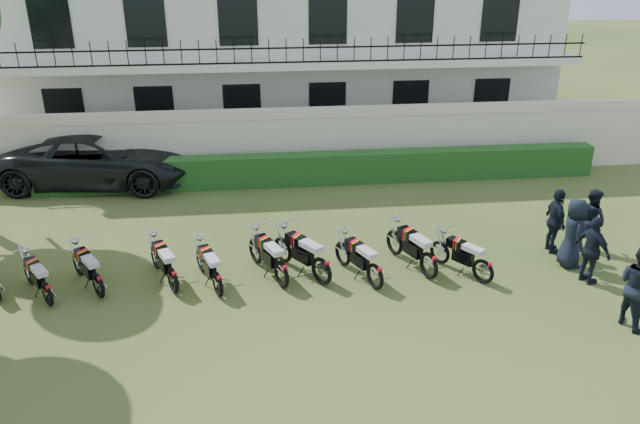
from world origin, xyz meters
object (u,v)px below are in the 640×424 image
object	(u,v)px
motorcycle_8	(429,259)
officer_4	(591,219)
motorcycle_2	(97,279)
motorcycle_1	(46,288)
motorcycle_6	(322,265)
motorcycle_3	(173,274)
officer_5	(555,221)
motorcycle_4	(217,278)
officer_1	(639,286)
motorcycle_9	(484,266)
motorcycle_5	(281,268)
officer_3	(573,233)
motorcycle_7	(375,270)
officer_2	(592,251)
suv	(98,159)

from	to	relation	value
motorcycle_8	officer_4	size ratio (longest dim) A/B	1.19
motorcycle_2	officer_4	distance (m)	11.93
motorcycle_1	motorcycle_6	xyz separation A→B (m)	(5.92, 0.27, 0.07)
motorcycle_3	officer_5	distance (m)	9.34
motorcycle_1	motorcycle_3	distance (m)	2.62
motorcycle_4	officer_5	xyz separation A→B (m)	(8.28, 1.31, 0.38)
motorcycle_3	officer_1	bearing A→B (deg)	-37.40
motorcycle_2	officer_4	xyz separation A→B (m)	(11.87, 1.20, 0.33)
motorcycle_4	motorcycle_9	bearing A→B (deg)	-21.06
motorcycle_5	motorcycle_9	xyz separation A→B (m)	(4.57, -0.31, -0.04)
motorcycle_2	motorcycle_1	bearing A→B (deg)	160.50
motorcycle_5	officer_4	bearing A→B (deg)	-15.65
officer_1	officer_5	bearing A→B (deg)	-10.57
motorcycle_9	officer_3	xyz separation A→B (m)	(2.38, 0.64, 0.40)
motorcycle_6	motorcycle_9	size ratio (longest dim) A/B	1.12
motorcycle_3	motorcycle_5	size ratio (longest dim) A/B	0.96
motorcycle_6	officer_5	size ratio (longest dim) A/B	1.04
motorcycle_6	motorcycle_7	bearing A→B (deg)	-50.78
officer_1	officer_2	distance (m)	1.73
officer_5	motorcycle_1	bearing A→B (deg)	99.62
suv	officer_5	world-z (taller)	suv
motorcycle_3	officer_2	bearing A→B (deg)	-27.16
motorcycle_6	officer_1	distance (m)	6.54
motorcycle_6	motorcycle_8	xyz separation A→B (m)	(2.49, 0.01, -0.01)
motorcycle_9	motorcycle_2	bearing A→B (deg)	143.51
motorcycle_2	motorcycle_3	xyz separation A→B (m)	(1.60, 0.03, 0.01)
motorcycle_3	suv	world-z (taller)	suv
motorcycle_2	motorcycle_6	bearing A→B (deg)	-31.80
motorcycle_7	officer_3	world-z (taller)	officer_3
motorcycle_4	motorcycle_8	distance (m)	4.82
motorcycle_2	officer_3	xyz separation A→B (m)	(10.95, 0.34, 0.39)
motorcycle_6	officer_2	world-z (taller)	officer_2
motorcycle_3	officer_1	distance (m)	9.70
officer_1	officer_3	xyz separation A→B (m)	(-0.08, 2.57, -0.04)
motorcycle_1	officer_5	size ratio (longest dim) A/B	0.91
motorcycle_2	officer_1	size ratio (longest dim) A/B	0.90
motorcycle_2	officer_3	bearing A→B (deg)	-30.45
motorcycle_9	officer_3	size ratio (longest dim) A/B	0.91
motorcycle_3	officer_3	distance (m)	9.36
motorcycle_6	officer_3	distance (m)	6.06
motorcycle_2	motorcycle_8	size ratio (longest dim) A/B	0.85
officer_5	officer_1	bearing A→B (deg)	-173.96
officer_3	motorcycle_4	bearing A→B (deg)	100.06
motorcycle_2	motorcycle_6	xyz separation A→B (m)	(4.91, 0.04, 0.05)
officer_1	motorcycle_5	bearing A→B (deg)	59.11
motorcycle_1	motorcycle_8	bearing A→B (deg)	-32.22
motorcycle_1	suv	xyz separation A→B (m)	(-0.46, 7.55, 0.40)
motorcycle_2	motorcycle_9	bearing A→B (deg)	-34.25
motorcycle_1	motorcycle_7	distance (m)	7.09
officer_2	officer_4	world-z (taller)	officer_2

